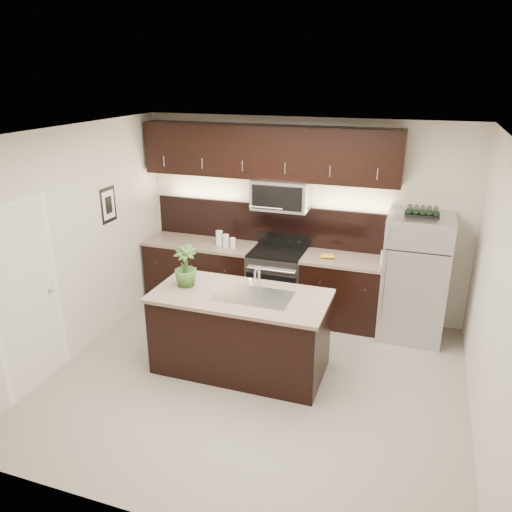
% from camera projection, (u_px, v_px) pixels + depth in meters
% --- Properties ---
extents(ground, '(4.50, 4.50, 0.00)m').
position_uv_depth(ground, '(255.00, 380.00, 5.59)').
color(ground, gray).
rests_on(ground, ground).
extents(room_walls, '(4.52, 4.02, 2.71)m').
position_uv_depth(room_walls, '(244.00, 237.00, 5.00)').
color(room_walls, beige).
rests_on(room_walls, ground).
extents(counter_run, '(3.51, 0.65, 0.94)m').
position_uv_depth(counter_run, '(263.00, 280.00, 7.06)').
color(counter_run, black).
rests_on(counter_run, ground).
extents(upper_fixtures, '(3.49, 0.40, 1.66)m').
position_uv_depth(upper_fixtures, '(269.00, 161.00, 6.60)').
color(upper_fixtures, black).
rests_on(upper_fixtures, counter_run).
extents(island, '(1.96, 0.96, 0.94)m').
position_uv_depth(island, '(241.00, 332.00, 5.67)').
color(island, black).
rests_on(island, ground).
extents(sink_faucet, '(0.84, 0.50, 0.28)m').
position_uv_depth(sink_faucet, '(253.00, 294.00, 5.46)').
color(sink_faucet, silver).
rests_on(sink_faucet, island).
extents(refrigerator, '(0.78, 0.71, 1.62)m').
position_uv_depth(refrigerator, '(414.00, 277.00, 6.28)').
color(refrigerator, '#B2B2B7').
rests_on(refrigerator, ground).
extents(wine_rack, '(0.40, 0.25, 0.10)m').
position_uv_depth(wine_rack, '(422.00, 212.00, 5.98)').
color(wine_rack, black).
rests_on(wine_rack, refrigerator).
extents(plant, '(0.30, 0.30, 0.48)m').
position_uv_depth(plant, '(185.00, 266.00, 5.65)').
color(plant, '#325622').
rests_on(plant, island).
extents(canisters, '(0.31, 0.14, 0.21)m').
position_uv_depth(canisters, '(224.00, 240.00, 6.97)').
color(canisters, silver).
rests_on(canisters, counter_run).
extents(french_press, '(0.09, 0.09, 0.27)m').
position_uv_depth(french_press, '(384.00, 257.00, 6.33)').
color(french_press, silver).
rests_on(french_press, counter_run).
extents(bananas, '(0.23, 0.20, 0.06)m').
position_uv_depth(bananas, '(323.00, 256.00, 6.56)').
color(bananas, gold).
rests_on(bananas, counter_run).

